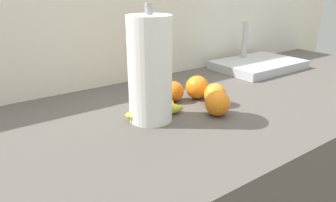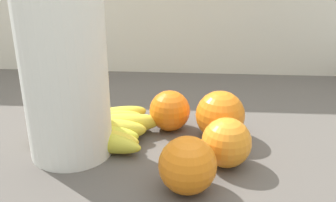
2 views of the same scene
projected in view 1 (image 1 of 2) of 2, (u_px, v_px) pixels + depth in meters
wall_back at (159, 132)px, 1.47m from camera, size 2.38×0.06×1.30m
banana_bunch at (150, 108)px, 0.93m from camera, size 0.21×0.16×0.04m
orange_back_left at (197, 87)px, 1.06m from camera, size 0.08×0.08×0.08m
orange_right at (173, 91)px, 1.03m from camera, size 0.07×0.07×0.07m
orange_back_right at (215, 94)px, 1.00m from camera, size 0.07×0.07×0.07m
orange_front at (218, 103)px, 0.92m from camera, size 0.07×0.07×0.07m
paper_towel_roll at (150, 70)px, 0.85m from camera, size 0.12×0.12×0.32m
sink_basin at (258, 64)px, 1.44m from camera, size 0.39×0.27×0.21m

